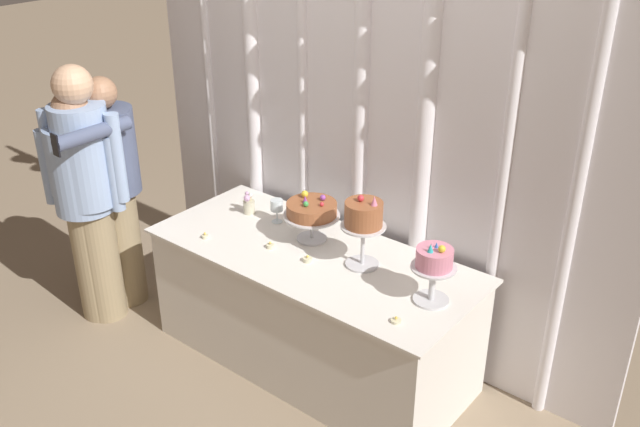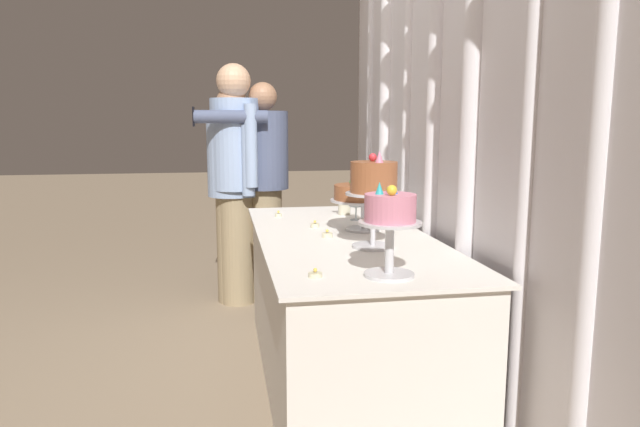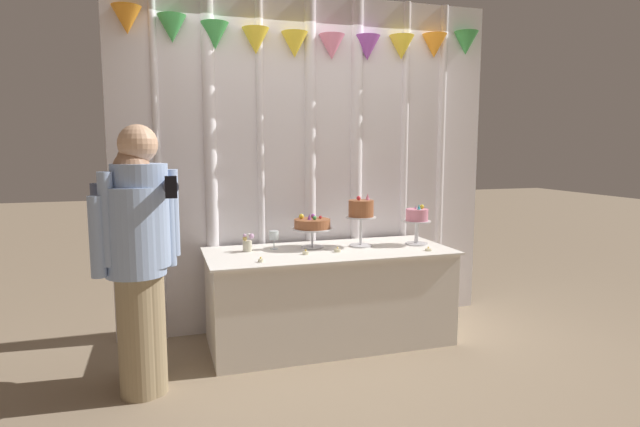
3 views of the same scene
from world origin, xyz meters
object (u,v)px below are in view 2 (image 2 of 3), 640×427
at_px(wine_glass, 356,201).
at_px(tealight_far_right, 315,274).
at_px(tealight_near_left, 315,225).
at_px(cake_display_rightmost, 390,217).
at_px(flower_vase, 344,204).
at_px(cake_display_center, 374,183).
at_px(cake_table, 343,308).
at_px(cake_display_leftmost, 363,195).
at_px(guest_man_dark_suit, 234,188).
at_px(guest_girl_blue_dress, 263,183).
at_px(tealight_far_left, 278,215).
at_px(guest_man_pink_jacket, 236,174).
at_px(tealight_near_right, 327,235).

relative_size(wine_glass, tealight_far_right, 2.90).
bearing_deg(tealight_near_left, wine_glass, 124.92).
bearing_deg(cake_display_rightmost, flower_vase, 174.51).
bearing_deg(cake_display_rightmost, cake_display_center, 171.93).
bearing_deg(wine_glass, cake_table, -21.54).
bearing_deg(cake_display_leftmost, tealight_far_right, -24.56).
distance_m(cake_display_center, wine_glass, 0.71).
bearing_deg(wine_glass, guest_man_dark_suit, -146.91).
distance_m(cake_display_rightmost, tealight_near_left, 0.99).
relative_size(cake_display_center, tealight_far_right, 8.47).
relative_size(cake_table, guest_girl_blue_dress, 1.23).
bearing_deg(flower_vase, cake_display_leftmost, -1.62).
bearing_deg(cake_table, cake_display_leftmost, 130.20).
distance_m(flower_vase, tealight_far_left, 0.39).
bearing_deg(guest_man_dark_suit, tealight_far_left, 16.15).
bearing_deg(guest_man_pink_jacket, guest_man_dark_suit, -159.20).
height_order(cake_display_leftmost, wine_glass, cake_display_leftmost).
bearing_deg(cake_table, tealight_far_right, -19.47).
bearing_deg(guest_man_pink_jacket, flower_vase, 39.33).
bearing_deg(tealight_near_right, flower_vase, 161.27).
height_order(tealight_far_right, guest_girl_blue_dress, guest_girl_blue_dress).
relative_size(tealight_far_right, guest_man_dark_suit, 0.03).
xyz_separation_m(cake_display_leftmost, tealight_far_left, (-0.48, -0.37, -0.17)).
bearing_deg(cake_table, cake_display_rightmost, 0.31).
height_order(guest_girl_blue_dress, guest_man_pink_jacket, guest_man_pink_jacket).
distance_m(cake_display_center, guest_girl_blue_dress, 1.70).
bearing_deg(tealight_far_left, wine_glass, 65.84).
height_order(cake_display_leftmost, tealight_near_left, cake_display_leftmost).
bearing_deg(tealight_far_right, tealight_near_right, 166.04).
bearing_deg(wine_glass, tealight_far_right, -20.22).
height_order(guest_man_dark_suit, guest_man_pink_jacket, guest_man_pink_jacket).
bearing_deg(flower_vase, wine_glass, 6.36).
height_order(tealight_near_right, tealight_far_right, tealight_near_right).
xyz_separation_m(cake_display_leftmost, tealight_far_right, (0.81, -0.37, -0.17)).
bearing_deg(cake_display_center, tealight_near_right, -148.40).
bearing_deg(tealight_far_right, flower_vase, 163.68).
distance_m(cake_display_leftmost, flower_vase, 0.52).
xyz_separation_m(cake_display_center, guest_girl_blue_dress, (-1.66, -0.34, -0.17)).
relative_size(tealight_far_left, guest_man_pink_jacket, 0.02).
relative_size(cake_display_center, tealight_far_left, 11.18).
relative_size(cake_display_leftmost, guest_man_pink_jacket, 0.19).
relative_size(cake_display_leftmost, tealight_far_right, 6.47).
relative_size(tealight_near_left, guest_girl_blue_dress, 0.03).
height_order(tealight_near_right, guest_girl_blue_dress, guest_girl_blue_dress).
height_order(cake_table, guest_girl_blue_dress, guest_girl_blue_dress).
relative_size(cake_display_leftmost, wine_glass, 2.23).
height_order(wine_glass, guest_girl_blue_dress, guest_girl_blue_dress).
xyz_separation_m(cake_display_leftmost, tealight_near_left, (-0.12, -0.22, -0.17)).
height_order(wine_glass, tealight_far_left, wine_glass).
bearing_deg(flower_vase, tealight_far_left, -86.32).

